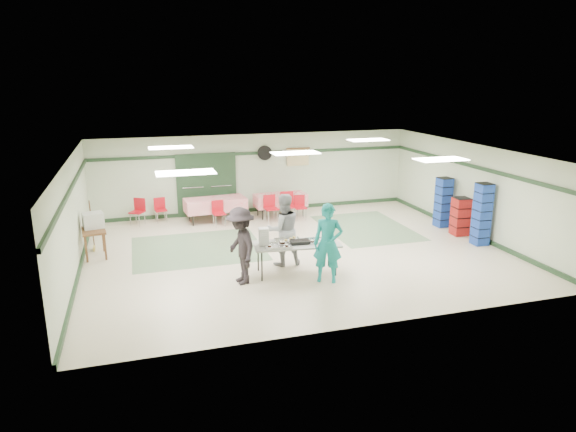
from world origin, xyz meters
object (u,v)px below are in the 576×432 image
object	(u,v)px
office_printer	(93,220)
chair_c	(300,205)
serving_table	(297,245)
dining_table_b	(215,204)
dining_table_a	(280,200)
volunteer_dark	(241,246)
chair_b	(270,206)
crate_stack_blue_a	(443,202)
broom	(92,225)
chair_a	(287,203)
crate_stack_red	(460,216)
chair_loose_b	(138,209)
chair_d	(218,211)
crate_stack_blue_b	(482,214)
printer_table	(94,233)
volunteer_teal	(328,243)
chair_loose_a	(160,207)
volunteer_grey	(283,230)

from	to	relation	value
office_printer	chair_c	bearing A→B (deg)	3.67
serving_table	dining_table_b	xyz separation A→B (m)	(-1.13, 5.16, -0.15)
serving_table	dining_table_a	size ratio (longest dim) A/B	1.21
dining_table_a	volunteer_dark	bearing A→B (deg)	-116.68
dining_table_b	chair_b	distance (m)	1.79
chair_c	crate_stack_blue_a	xyz separation A→B (m)	(4.03, -2.11, 0.29)
volunteer_dark	broom	xyz separation A→B (m)	(-3.40, 3.43, -0.17)
volunteer_dark	chair_a	size ratio (longest dim) A/B	1.89
broom	crate_stack_red	bearing A→B (deg)	1.73
chair_loose_b	crate_stack_red	bearing A→B (deg)	10.37
chair_d	crate_stack_blue_b	world-z (taller)	crate_stack_blue_b
serving_table	dining_table_b	world-z (taller)	dining_table_b
chair_a	printer_table	bearing A→B (deg)	-156.14
crate_stack_blue_a	crate_stack_blue_b	size ratio (longest dim) A/B	0.89
chair_c	volunteer_teal	bearing A→B (deg)	-97.84
chair_loose_b	broom	bearing A→B (deg)	-85.93
crate_stack_blue_a	serving_table	bearing A→B (deg)	-156.08
dining_table_a	chair_d	xyz separation A→B (m)	(-2.20, -0.57, -0.07)
chair_c	crate_stack_blue_a	world-z (taller)	crate_stack_blue_a
chair_loose_b	printer_table	xyz separation A→B (m)	(-1.15, -2.79, 0.12)
chair_c	chair_loose_b	distance (m)	5.19
volunteer_dark	dining_table_a	bearing A→B (deg)	147.45
chair_b	chair_d	xyz separation A→B (m)	(-1.70, -0.01, -0.04)
chair_b	chair_c	xyz separation A→B (m)	(1.00, -0.01, -0.05)
chair_loose_b	office_printer	distance (m)	2.89
chair_loose_a	printer_table	bearing A→B (deg)	-129.27
chair_c	crate_stack_red	bearing A→B (deg)	-33.72
volunteer_grey	broom	world-z (taller)	volunteer_grey
chair_loose_a	office_printer	size ratio (longest dim) A/B	1.55
dining_table_b	chair_loose_b	distance (m)	2.43
chair_d	chair_loose_b	world-z (taller)	chair_loose_b
broom	chair_loose_a	bearing A→B (deg)	62.06
chair_a	broom	world-z (taller)	broom
dining_table_b	chair_c	xyz separation A→B (m)	(2.71, -0.57, -0.08)
volunteer_grey	dining_table_b	size ratio (longest dim) A/B	0.91
dining_table_a	printer_table	distance (m)	6.30
crate_stack_blue_b	broom	xyz separation A→B (m)	(-10.38, 2.64, -0.16)
chair_d	broom	world-z (taller)	broom
volunteer_dark	dining_table_b	size ratio (longest dim) A/B	0.89
crate_stack_red	crate_stack_blue_b	world-z (taller)	crate_stack_blue_b
chair_a	office_printer	distance (m)	6.12
dining_table_a	printer_table	size ratio (longest dim) A/B	1.85
chair_a	crate_stack_red	bearing A→B (deg)	-29.12
volunteer_grey	dining_table_b	bearing A→B (deg)	-79.11
volunteer_grey	crate_stack_blue_b	distance (m)	5.73
volunteer_dark	chair_loose_a	bearing A→B (deg)	-173.66
crate_stack_blue_b	office_printer	xyz separation A→B (m)	(-10.30, 2.23, 0.06)
chair_c	chair_loose_a	world-z (taller)	chair_c
dining_table_b	crate_stack_red	world-z (taller)	crate_stack_red
chair_c	chair_d	world-z (taller)	chair_d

